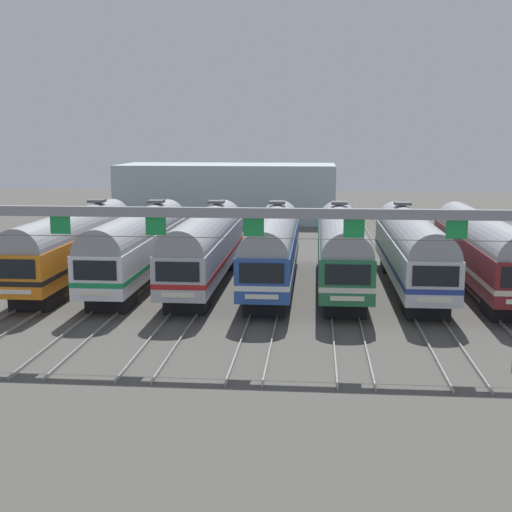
% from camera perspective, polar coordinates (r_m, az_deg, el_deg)
% --- Properties ---
extents(ground_plane, '(160.00, 160.00, 0.00)m').
position_cam_1_polar(ground_plane, '(44.13, 1.38, -2.58)').
color(ground_plane, '#4C4944').
extents(track_bed, '(27.41, 70.00, 0.15)m').
position_cam_1_polar(track_bed, '(60.81, 2.38, 0.94)').
color(track_bed, gray).
rests_on(track_bed, ground).
extents(commuter_train_orange, '(2.88, 18.06, 5.05)m').
position_cam_1_polar(commuter_train_orange, '(46.26, -14.83, 1.06)').
color(commuter_train_orange, orange).
rests_on(commuter_train_orange, ground).
extents(commuter_train_white, '(2.88, 18.06, 5.05)m').
position_cam_1_polar(commuter_train_white, '(44.99, -9.65, 1.01)').
color(commuter_train_white, white).
rests_on(commuter_train_white, ground).
extents(commuter_train_stainless, '(2.88, 18.06, 5.05)m').
position_cam_1_polar(commuter_train_stainless, '(44.11, -4.21, 0.95)').
color(commuter_train_stainless, '#B2B5BA').
rests_on(commuter_train_stainless, ground).
extents(commuter_train_blue, '(2.88, 18.06, 5.05)m').
position_cam_1_polar(commuter_train_blue, '(43.63, 1.40, 0.87)').
color(commuter_train_blue, '#284C9E').
rests_on(commuter_train_blue, ground).
extents(commuter_train_green, '(2.88, 18.06, 5.05)m').
position_cam_1_polar(commuter_train_green, '(43.58, 7.07, 0.79)').
color(commuter_train_green, '#236B42').
rests_on(commuter_train_green, ground).
extents(commuter_train_silver, '(2.88, 18.06, 5.05)m').
position_cam_1_polar(commuter_train_silver, '(43.96, 12.70, 0.70)').
color(commuter_train_silver, silver).
rests_on(commuter_train_silver, ground).
extents(commuter_train_maroon, '(2.88, 18.06, 4.77)m').
position_cam_1_polar(commuter_train_maroon, '(44.75, 18.19, 0.60)').
color(commuter_train_maroon, maroon).
rests_on(commuter_train_maroon, ground).
extents(catenary_gantry, '(31.15, 0.44, 6.97)m').
position_cam_1_polar(catenary_gantry, '(29.91, -0.19, 2.07)').
color(catenary_gantry, gray).
rests_on(catenary_gantry, ground).
extents(maintenance_building, '(24.21, 10.00, 6.39)m').
position_cam_1_polar(maintenance_building, '(78.96, -2.34, 5.28)').
color(maintenance_building, '#9EB2B7').
rests_on(maintenance_building, ground).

